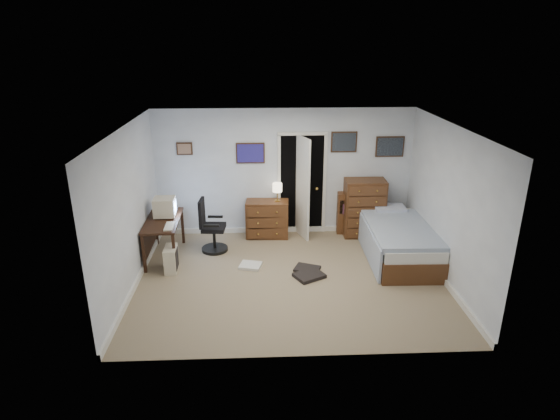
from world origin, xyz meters
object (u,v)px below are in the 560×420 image
at_px(office_chair, 211,231).
at_px(tall_dresser, 364,208).
at_px(computer_desk, 159,228).
at_px(low_dresser, 267,219).
at_px(bed, 398,240).

distance_m(office_chair, tall_dresser, 3.03).
relative_size(office_chair, tall_dresser, 0.87).
bearing_deg(office_chair, computer_desk, -161.41).
relative_size(low_dresser, tall_dresser, 0.72).
bearing_deg(low_dresser, tall_dresser, 2.87).
distance_m(office_chair, low_dresser, 1.22).
height_order(low_dresser, bed, low_dresser).
relative_size(tall_dresser, bed, 0.54).
height_order(tall_dresser, bed, tall_dresser).
height_order(low_dresser, tall_dresser, tall_dresser).
bearing_deg(bed, low_dresser, 156.90).
xyz_separation_m(office_chair, tall_dresser, (2.96, 0.60, 0.19)).
xyz_separation_m(tall_dresser, bed, (0.41, -1.02, -0.25)).
height_order(computer_desk, bed, computer_desk).
height_order(office_chair, bed, office_chair).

